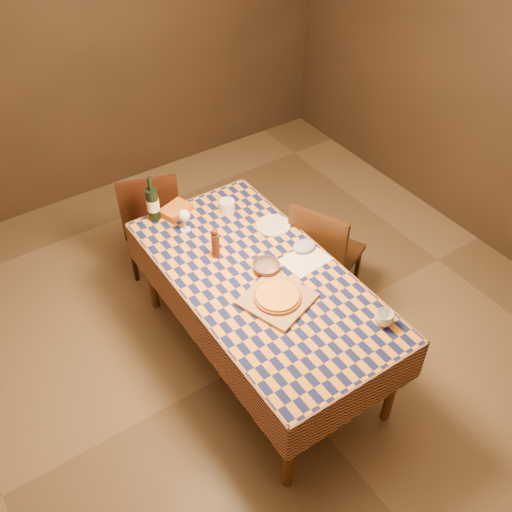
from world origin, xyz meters
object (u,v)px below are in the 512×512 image
Objects in this scene: wine_bottle at (153,204)px; white_plate at (273,225)px; dining_table at (261,286)px; cutting_board at (277,299)px; chair_far at (151,216)px; pizza at (277,296)px; chair_right at (322,252)px; bowl at (266,267)px.

wine_bottle is 0.81m from white_plate.
dining_table is 5.23× the size of cutting_board.
cutting_board is 1.57× the size of white_plate.
chair_far is at bearing 98.39° from dining_table.
dining_table is at bearing 81.63° from pizza.
cutting_board is at bearing -116.57° from pizza.
bowl is at bearing -166.16° from chair_right.
wine_bottle is (-0.24, 1.07, 0.11)m from cutting_board.
dining_table is 0.92m from wine_bottle.
chair_far reaches higher than dining_table.
chair_right is (0.67, 0.38, -0.26)m from cutting_board.
pizza is 0.82m from chair_right.
wine_bottle is (-0.24, 1.07, 0.09)m from pizza.
white_plate is at bearing 48.91° from bowl.
bowl is at bearing 69.59° from cutting_board.
chair_right reaches higher than dining_table.
pizza is at bearing -123.33° from white_plate.
dining_table is 0.49m from white_plate.
dining_table is 0.68m from chair_right.
chair_right is at bearing 14.83° from dining_table.
pizza is 1.45m from chair_far.
chair_right is at bearing 29.88° from cutting_board.
cutting_board is at bearing -123.33° from white_plate.
chair_far is at bearing 121.20° from white_plate.
bowl is at bearing 69.59° from pizza.
chair_right is at bearing -51.72° from chair_far.
bowl is 0.90m from wine_bottle.
dining_table is 5.57× the size of wine_bottle.
wine_bottle reaches higher than dining_table.
bowl is at bearing -68.26° from wine_bottle.
white_plate is 0.24× the size of chair_right.
white_plate is at bearing -58.80° from chair_far.
chair_far is at bearing 95.86° from pizza.
pizza is 0.36× the size of chair_far.
chair_far is (-0.14, 1.41, -0.26)m from cutting_board.
chair_far reaches higher than white_plate.
chair_far is at bearing 95.86° from cutting_board.
white_plate is at bearing 148.94° from chair_right.
wine_bottle is at bearing 102.72° from pizza.
dining_table is at bearing -155.88° from bowl.
wine_bottle is 1.20m from chair_right.
cutting_board reaches higher than white_plate.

